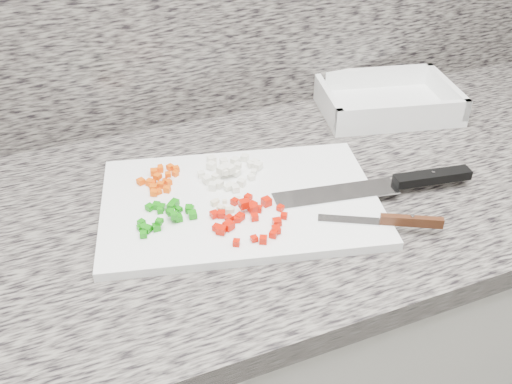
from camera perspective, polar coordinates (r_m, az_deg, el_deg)
cabinet at (r=1.30m, az=-0.28°, el=-17.41°), size 3.92×0.62×0.86m
countertop at (r=0.98m, az=-0.35°, el=-1.07°), size 3.96×0.64×0.04m
cutting_board at (r=0.94m, az=-1.60°, el=-1.00°), size 0.51×0.40×0.01m
carrot_pile at (r=0.98m, az=-9.63°, el=1.24°), size 0.08×0.09×0.02m
onion_pile at (r=0.98m, az=-2.69°, el=2.10°), size 0.12×0.12×0.02m
green_pepper_pile at (r=0.89m, az=-9.00°, el=-2.26°), size 0.10×0.08×0.02m
red_pepper_pile at (r=0.88m, az=-0.84°, el=-2.47°), size 0.12×0.12×0.02m
garlic_pile at (r=0.91m, az=-3.16°, el=-1.35°), size 0.05×0.04×0.01m
chef_knife at (r=0.99m, az=14.19°, el=0.93°), size 0.35×0.09×0.02m
paring_knife at (r=0.90m, az=13.78°, el=-2.81°), size 0.17×0.10×0.02m
tray at (r=1.26m, az=12.89°, el=8.76°), size 0.32×0.26×0.06m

